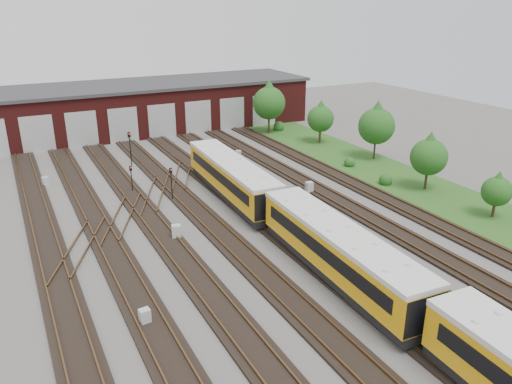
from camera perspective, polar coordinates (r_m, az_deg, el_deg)
name	(u,v)px	position (r m, az deg, el deg)	size (l,w,h in m)	color
ground	(267,249)	(36.10, 1.28, -6.54)	(120.00, 120.00, 0.00)	#4B4946
track_network	(261,245)	(36.44, 0.60, -6.07)	(30.40, 70.00, 0.33)	black
maintenance_shed	(127,108)	(71.06, -14.54, 9.32)	(51.00, 12.50, 6.35)	#4C1313
grass_verge	(380,171)	(53.97, 14.02, 2.32)	(8.00, 55.00, 0.05)	#1B4617
metro_train	(339,252)	(31.95, 9.42, -6.73)	(3.49, 47.56, 3.19)	black
signal_mast_0	(171,180)	(44.56, -9.66, 1.37)	(0.26, 0.25, 3.08)	black
signal_mast_1	(131,176)	(47.42, -14.07, 1.84)	(0.24, 0.22, 2.57)	black
signal_mast_2	(130,144)	(55.42, -14.21, 5.30)	(0.32, 0.30, 3.69)	black
signal_mast_3	(251,179)	(44.12, -0.59, 1.52)	(0.27, 0.25, 3.14)	black
relay_cabinet_0	(145,317)	(28.81, -12.58, -13.76)	(0.58, 0.48, 0.96)	#B4B7BA
relay_cabinet_1	(45,181)	(52.22, -22.93, 1.13)	(0.54, 0.45, 0.90)	#B4B7BA
relay_cabinet_2	(176,232)	(37.82, -9.09, -4.54)	(0.67, 0.56, 1.12)	#B4B7BA
relay_cabinet_3	(238,155)	(56.59, -2.01, 4.29)	(0.58, 0.49, 0.97)	#B4B7BA
relay_cabinet_4	(309,188)	(46.50, 6.11, 0.51)	(0.64, 0.53, 1.07)	#B4B7BA
tree_0	(269,99)	(67.27, 1.50, 10.56)	(4.32, 4.32, 7.16)	#372418
tree_1	(321,116)	(62.90, 7.41, 8.65)	(3.29, 3.29, 5.45)	#372418
tree_2	(377,122)	(57.07, 13.65, 7.81)	(4.03, 4.03, 6.68)	#372418
tree_3	(497,188)	(44.73, 25.88, 0.41)	(2.43, 2.43, 4.03)	#372418
tree_4	(429,153)	(48.83, 19.20, 4.26)	(3.41, 3.41, 5.65)	#372418
bush_0	(386,178)	(49.99, 14.61, 1.53)	(1.28, 1.28, 1.28)	#184413
bush_1	(350,161)	(54.79, 10.65, 3.48)	(1.18, 1.18, 1.18)	#184413
bush_2	(279,125)	(69.49, 2.63, 7.64)	(1.51, 1.51, 1.51)	#184413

